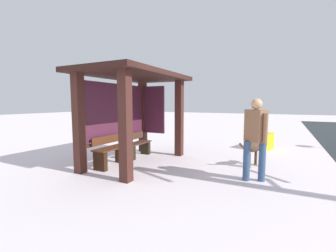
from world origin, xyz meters
The scene contains 7 objects.
ground_plane centered at (0.00, 0.00, 0.00)m, with size 60.00×60.00×0.00m, color silver.
bus_shelter centered at (0.07, 0.14, 1.77)m, with size 3.21×1.91×2.39m.
bench_left_inside centered at (-0.59, 0.38, 0.34)m, with size 0.99×0.41×0.77m.
bench_center_inside centered at (0.59, 0.38, 0.32)m, with size 0.99×0.35×0.71m.
person_walking centered at (-0.05, -2.98, 0.99)m, with size 0.44×0.51×1.70m.
dog centered at (1.11, -2.85, 0.46)m, with size 0.77×0.61×0.64m.
grit_bin centered at (3.55, -2.84, 0.28)m, with size 0.70×0.56×0.55m, color yellow.
Camera 1 is at (-4.92, -3.48, 1.62)m, focal length 24.16 mm.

